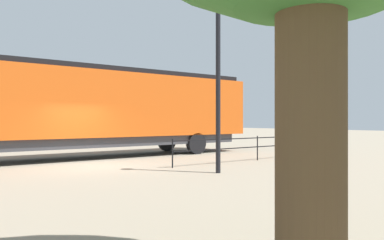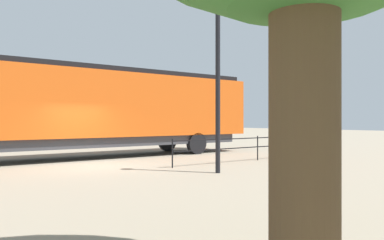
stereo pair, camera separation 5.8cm
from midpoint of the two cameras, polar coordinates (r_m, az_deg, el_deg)
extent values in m
plane|color=gray|center=(15.25, -14.34, -6.64)|extent=(120.00, 120.00, 0.00)
cube|color=#D15114|center=(18.28, -16.54, 2.24)|extent=(3.04, 18.22, 2.97)
cube|color=black|center=(22.33, 2.74, 0.68)|extent=(2.92, 2.45, 2.08)
cube|color=black|center=(18.42, -16.53, 7.23)|extent=(2.73, 17.49, 0.24)
cube|color=#38383D|center=(18.29, -16.54, -3.11)|extent=(2.73, 16.77, 0.45)
cylinder|color=black|center=(22.22, -3.61, -3.16)|extent=(0.30, 1.10, 1.10)
cylinder|color=black|center=(20.00, 0.76, -3.50)|extent=(0.30, 1.10, 1.10)
cylinder|color=black|center=(12.86, 3.98, 4.72)|extent=(0.16, 0.16, 5.64)
sphere|color=silver|center=(13.43, 3.98, 17.38)|extent=(0.45, 0.45, 0.45)
cube|color=black|center=(17.15, 9.80, -2.62)|extent=(0.04, 9.09, 0.04)
cube|color=black|center=(17.17, 9.80, -3.94)|extent=(0.04, 9.09, 0.04)
cylinder|color=black|center=(14.20, -2.81, -4.97)|extent=(0.05, 0.05, 1.07)
cylinder|color=black|center=(15.59, 4.10, -4.53)|extent=(0.05, 0.05, 1.07)
cylinder|color=black|center=(17.18, 9.80, -4.12)|extent=(0.05, 0.05, 1.07)
cylinder|color=black|center=(18.90, 14.49, -3.75)|extent=(0.05, 0.05, 1.07)
cylinder|color=black|center=(20.74, 18.38, -3.42)|extent=(0.05, 0.05, 1.07)
cylinder|color=brown|center=(2.97, 16.82, -4.31)|extent=(0.52, 0.52, 3.05)
camera|label=1|loc=(0.03, -89.89, 0.00)|focal=35.97mm
camera|label=2|loc=(0.03, 90.11, 0.00)|focal=35.97mm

